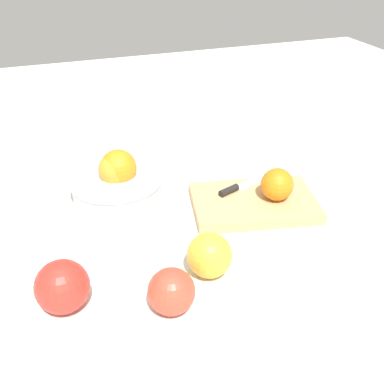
# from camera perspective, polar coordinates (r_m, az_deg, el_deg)

# --- Properties ---
(ground_plane) EXTENTS (2.40, 2.40, 0.00)m
(ground_plane) POSITION_cam_1_polar(r_m,az_deg,el_deg) (0.86, 0.68, -4.00)
(ground_plane) COLOR silver
(bowl) EXTENTS (0.19, 0.19, 0.10)m
(bowl) POSITION_cam_1_polar(r_m,az_deg,el_deg) (0.93, -9.57, 1.52)
(bowl) COLOR silver
(bowl) RESTS_ON ground_plane
(cutting_board) EXTENTS (0.27, 0.20, 0.02)m
(cutting_board) POSITION_cam_1_polar(r_m,az_deg,el_deg) (0.91, 7.89, -1.38)
(cutting_board) COLOR tan
(cutting_board) RESTS_ON ground_plane
(orange_on_board) EXTENTS (0.06, 0.06, 0.06)m
(orange_on_board) POSITION_cam_1_polar(r_m,az_deg,el_deg) (0.89, 10.65, 1.09)
(orange_on_board) COLOR orange
(orange_on_board) RESTS_ON cutting_board
(knife) EXTENTS (0.15, 0.07, 0.01)m
(knife) POSITION_cam_1_polar(r_m,az_deg,el_deg) (0.93, 6.20, 0.77)
(knife) COLOR silver
(knife) RESTS_ON cutting_board
(apple_front_left) EXTENTS (0.08, 0.08, 0.08)m
(apple_front_left) POSITION_cam_1_polar(r_m,az_deg,el_deg) (0.69, -16.18, -11.47)
(apple_front_left) COLOR red
(apple_front_left) RESTS_ON ground_plane
(apple_front_center) EXTENTS (0.07, 0.07, 0.07)m
(apple_front_center) POSITION_cam_1_polar(r_m,az_deg,el_deg) (0.73, 2.23, -8.06)
(apple_front_center) COLOR gold
(apple_front_center) RESTS_ON ground_plane
(apple_front_left_2) EXTENTS (0.07, 0.07, 0.07)m
(apple_front_left_2) POSITION_cam_1_polar(r_m,az_deg,el_deg) (0.67, -2.64, -12.53)
(apple_front_left_2) COLOR #D6422D
(apple_front_left_2) RESTS_ON ground_plane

